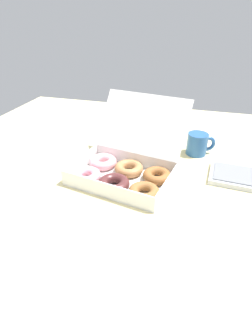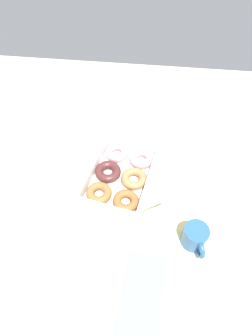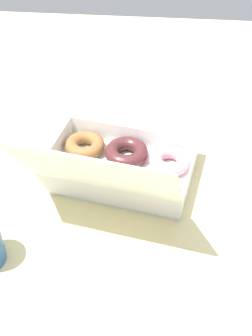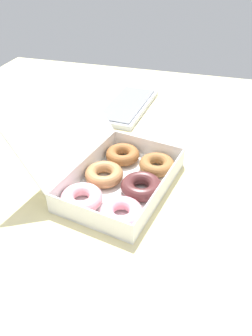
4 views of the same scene
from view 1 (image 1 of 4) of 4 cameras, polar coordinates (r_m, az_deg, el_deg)
name	(u,v)px [view 1 (image 1 of 4)]	position (r cm, az deg, el deg)	size (l,w,h in cm)	color
ground_plane	(128,187)	(92.37, 0.51, -4.20)	(180.00, 180.00, 2.00)	beige
donut_box	(123,170)	(93.71, -0.63, -0.46)	(40.46, 41.97, 25.18)	white
coffee_mug	(198,144)	(113.88, 15.40, 5.13)	(11.85, 8.41, 9.15)	#285797
paper_napkin	(37,213)	(84.32, -18.82, -9.20)	(11.61, 9.87, 0.15)	white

